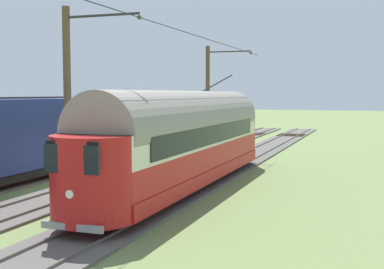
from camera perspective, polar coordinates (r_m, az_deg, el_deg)
name	(u,v)px	position (r m, az deg, el deg)	size (l,w,h in m)	color
ground_plane	(89,188)	(23.06, -11.42, -5.93)	(220.00, 220.00, 0.00)	olive
track_streetcar_siding	(178,192)	(21.53, -1.63, -6.45)	(2.80, 80.00, 0.18)	#56514C
track_adjacent_siding	(93,186)	(23.32, -11.02, -5.67)	(2.80, 80.00, 0.18)	#56514C
track_third_siding	(18,181)	(25.63, -18.88, -4.91)	(2.80, 80.00, 0.18)	#56514C
vintage_streetcar	(186,138)	(22.16, -0.68, -0.35)	(2.65, 18.00, 5.09)	red
catenary_pole_foreground	(209,98)	(34.38, 1.91, 4.08)	(3.18, 0.28, 7.36)	brown
catenary_pole_mid_near	(70,102)	(19.31, -13.55, 3.52)	(3.18, 0.28, 7.36)	brown
overhead_wire_run	(147,20)	(18.83, -5.03, 12.62)	(2.98, 37.17, 0.18)	black
track_end_bumper	(193,148)	(35.20, 0.16, -1.55)	(1.80, 0.60, 0.80)	#B2A519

